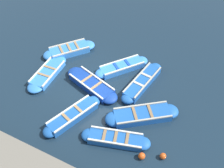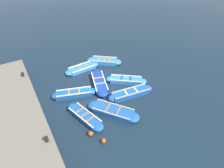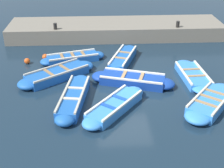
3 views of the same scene
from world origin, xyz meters
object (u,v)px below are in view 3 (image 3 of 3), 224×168
boat_alongside (123,59)px  boat_centre (193,76)px  boat_end_of_row (73,58)px  boat_tucked (115,106)px  boat_near_quay (132,80)px  buoy_orange_near (27,61)px  buoy_yellow_far (45,57)px  boat_outer_right (74,98)px  bollard_north (178,24)px  boat_stern_in (57,74)px  boat_inner_gap (211,102)px  bollard_mid_north (55,26)px

boat_alongside → boat_centre: bearing=-123.4°
boat_end_of_row → boat_tucked: size_ratio=1.06×
boat_alongside → boat_tucked: (-4.38, 0.68, -0.02)m
boat_near_quay → buoy_orange_near: 5.53m
boat_near_quay → buoy_yellow_far: bearing=55.7°
boat_outer_right → bollard_north: bearing=-40.5°
boat_tucked → bollard_north: 8.38m
boat_tucked → boat_near_quay: bearing=-23.4°
boat_outer_right → boat_stern_in: boat_outer_right is taller
boat_alongside → buoy_yellow_far: 3.95m
boat_outer_right → boat_near_quay: (1.41, -2.47, -0.01)m
boat_outer_right → boat_tucked: 1.71m
boat_stern_in → buoy_orange_near: (1.67, 1.66, -0.05)m
boat_tucked → bollard_north: size_ratio=9.03×
boat_outer_right → bollard_north: bollard_north is taller
boat_centre → boat_tucked: (-2.41, 3.67, 0.02)m
boat_inner_gap → boat_stern_in: size_ratio=0.90×
boat_alongside → boat_centre: size_ratio=1.02×
boat_inner_gap → buoy_orange_near: bearing=60.3°
bollard_mid_north → boat_near_quay: bearing=-143.7°
boat_centre → buoy_yellow_far: size_ratio=10.71×
boat_near_quay → bollard_mid_north: 6.50m
bollard_north → buoy_yellow_far: 7.74m
boat_outer_right → buoy_yellow_far: bearing=21.5°
boat_tucked → buoy_yellow_far: 5.87m
boat_end_of_row → boat_centre: bearing=-112.1°
bollard_north → bollard_mid_north: (0.00, 6.99, 0.00)m
boat_alongside → bollard_mid_north: (2.89, 3.59, 0.82)m
buoy_yellow_far → boat_outer_right: bearing=-158.5°
bollard_north → buoy_orange_near: bearing=108.9°
boat_near_quay → boat_inner_gap: size_ratio=1.17×
boat_alongside → boat_outer_right: 4.34m
boat_stern_in → buoy_yellow_far: bearing=21.4°
boat_centre → bollard_mid_north: (4.87, 6.59, 0.86)m
boat_stern_in → bollard_north: size_ratio=10.23×
bollard_mid_north → boat_outer_right: bearing=-168.5°
boat_near_quay → buoy_orange_near: (2.40, 4.98, -0.05)m
boat_end_of_row → boat_centre: size_ratio=0.99×
boat_outer_right → buoy_yellow_far: (4.23, 1.67, -0.05)m
buoy_yellow_far → boat_stern_in: bearing=-158.6°
bollard_north → buoy_yellow_far: bollard_north is taller
boat_centre → bollard_north: size_ratio=9.63×
boat_centre → boat_outer_right: bearing=108.3°
boat_near_quay → boat_outer_right: bearing=119.7°
boat_outer_right → boat_stern_in: size_ratio=1.05×
boat_centre → buoy_yellow_far: bearing=70.2°
bollard_mid_north → bollard_north: bearing=-90.0°
boat_tucked → buoy_orange_near: bearing=42.4°
boat_centre → boat_inner_gap: bearing=-180.0°
boat_end_of_row → boat_outer_right: size_ratio=0.89×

